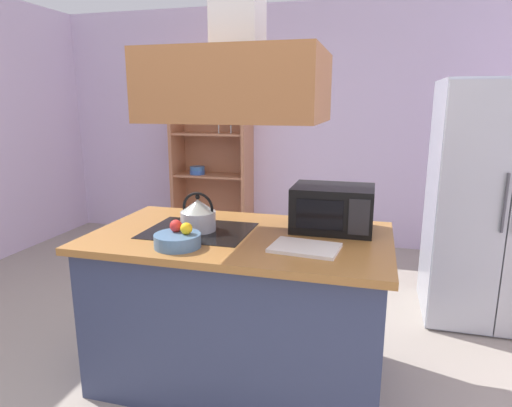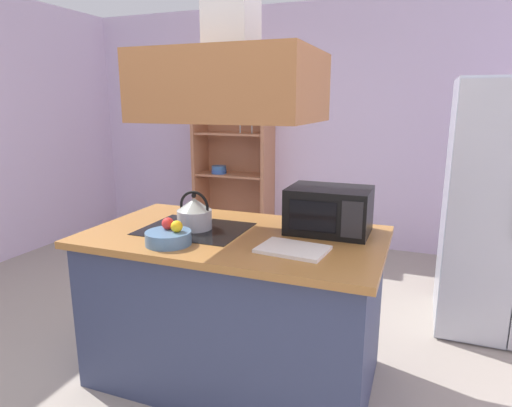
{
  "view_description": "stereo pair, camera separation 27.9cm",
  "coord_description": "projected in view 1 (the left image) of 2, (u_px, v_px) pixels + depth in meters",
  "views": [
    {
      "loc": [
        0.83,
        -2.1,
        1.63
      ],
      "look_at": [
        0.12,
        0.53,
        1.0
      ],
      "focal_mm": 30.72,
      "sensor_mm": 36.0,
      "label": 1
    },
    {
      "loc": [
        1.1,
        -2.01,
        1.63
      ],
      "look_at": [
        0.12,
        0.53,
        1.0
      ],
      "focal_mm": 30.72,
      "sensor_mm": 36.0,
      "label": 2
    }
  ],
  "objects": [
    {
      "name": "kettle",
      "position": [
        198.0,
        215.0,
        2.53
      ],
      "size": [
        0.2,
        0.2,
        0.23
      ],
      "color": "#B2B6BD",
      "rests_on": "kitchen_island"
    },
    {
      "name": "refrigerator",
      "position": [
        495.0,
        204.0,
        3.24
      ],
      "size": [
        0.9,
        0.77,
        1.79
      ],
      "color": "#B1B9C8",
      "rests_on": "ground"
    },
    {
      "name": "ground_plane",
      "position": [
        212.0,
        389.0,
        2.55
      ],
      "size": [
        7.8,
        7.8,
        0.0
      ],
      "primitive_type": "plane",
      "color": "#9E9385"
    },
    {
      "name": "microwave",
      "position": [
        333.0,
        208.0,
        2.54
      ],
      "size": [
        0.46,
        0.35,
        0.26
      ],
      "color": "black",
      "rests_on": "kitchen_island"
    },
    {
      "name": "wall_back",
      "position": [
        302.0,
        127.0,
        5.07
      ],
      "size": [
        6.0,
        0.12,
        2.7
      ],
      "primitive_type": "cube",
      "color": "silver",
      "rests_on": "ground"
    },
    {
      "name": "cutting_board",
      "position": [
        305.0,
        248.0,
        2.22
      ],
      "size": [
        0.36,
        0.27,
        0.02
      ],
      "primitive_type": "cube",
      "rotation": [
        0.0,
        0.0,
        -0.11
      ],
      "color": "silver",
      "rests_on": "kitchen_island"
    },
    {
      "name": "dish_cabinet",
      "position": [
        213.0,
        167.0,
        5.23
      ],
      "size": [
        0.92,
        0.4,
        1.96
      ],
      "color": "#B67450",
      "rests_on": "ground"
    },
    {
      "name": "kitchen_island",
      "position": [
        241.0,
        306.0,
        2.59
      ],
      "size": [
        1.68,
        0.97,
        0.9
      ],
      "color": "#343D5A",
      "rests_on": "ground"
    },
    {
      "name": "range_hood",
      "position": [
        238.0,
        67.0,
        2.28
      ],
      "size": [
        0.9,
        0.7,
        1.17
      ],
      "color": "#A36537"
    },
    {
      "name": "fruit_bowl",
      "position": [
        178.0,
        239.0,
        2.26
      ],
      "size": [
        0.24,
        0.24,
        0.13
      ],
      "color": "#4C7299",
      "rests_on": "kitchen_island"
    }
  ]
}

